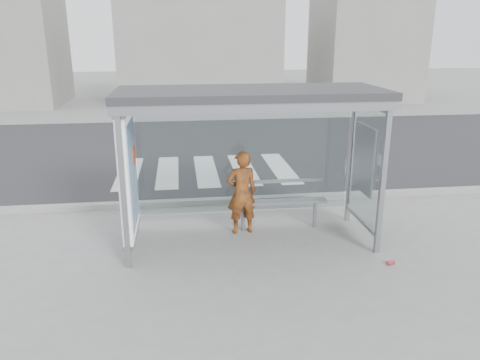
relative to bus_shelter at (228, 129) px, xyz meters
name	(u,v)px	position (x,y,z in m)	size (l,w,h in m)	color
ground	(250,241)	(0.37, -0.06, -1.98)	(80.00, 80.00, 0.00)	slate
road	(217,148)	(0.37, 6.94, -1.98)	(30.00, 10.00, 0.01)	#242426
curb	(237,200)	(0.37, 1.89, -1.92)	(30.00, 0.18, 0.12)	gray
crosswalk	(206,170)	(-0.13, 4.44, -1.98)	(4.55, 3.00, 0.00)	silver
bus_shelter	(228,129)	(0.00, 0.00, 0.00)	(4.25, 1.65, 2.62)	gray
building_center	(199,53)	(0.37, 17.94, 0.52)	(8.00, 5.00, 5.00)	gray
building_right	(365,33)	(9.37, 17.94, 1.52)	(5.00, 5.00, 7.00)	gray
person	(242,193)	(0.28, 0.35, -1.23)	(0.55, 0.36, 1.51)	red
bench	(279,201)	(0.98, 0.44, -1.45)	(1.73, 0.32, 0.89)	gray
soda_can	(391,263)	(2.42, -1.21, -1.95)	(0.07, 0.07, 0.12)	#D23D4F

